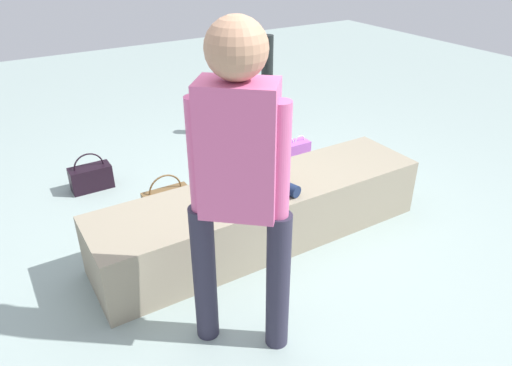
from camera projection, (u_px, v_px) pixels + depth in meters
name	position (u px, v px, depth m)	size (l,w,h in m)	color
ground_plane	(263.00, 238.00, 3.14)	(12.00, 12.00, 0.00)	#8FA39E
concrete_ledge	(263.00, 213.00, 3.04)	(2.19, 0.54, 0.39)	gray
child_seated	(269.00, 154.00, 2.86)	(0.29, 0.35, 0.48)	#172648
adult_standing	(239.00, 172.00, 1.94)	(0.38, 0.35, 1.56)	#2A283A
cake_plate	(227.00, 194.00, 2.82)	(0.22, 0.22, 0.07)	#4CA5D8
gift_bag	(294.00, 156.00, 3.97)	(0.26, 0.13, 0.30)	#B259BF
railing_post	(267.00, 101.00, 4.52)	(0.36, 0.36, 0.97)	black
water_bottle_near_gift	(247.00, 166.00, 3.86)	(0.07, 0.07, 0.21)	silver
party_cup_red	(217.00, 175.00, 3.82)	(0.07, 0.07, 0.11)	red
handbag_black_leather	(91.00, 177.00, 3.69)	(0.31, 0.15, 0.30)	black
handbag_brown_canvas	(167.00, 203.00, 3.31)	(0.33, 0.11, 0.34)	brown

